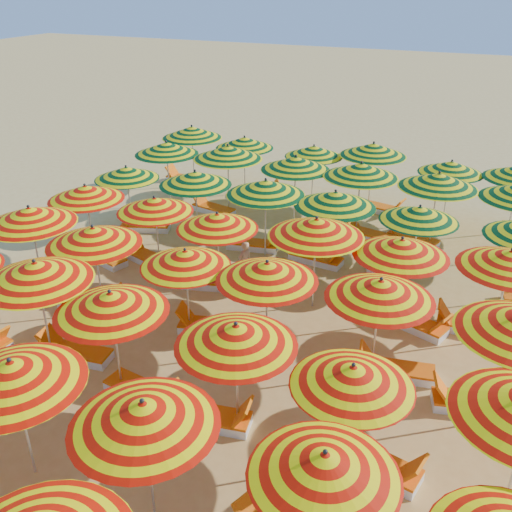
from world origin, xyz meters
name	(u,v)px	position (x,y,z in m)	size (l,w,h in m)	color
ground	(249,317)	(0.00, 0.00, 0.00)	(120.00, 120.00, 0.00)	tan
umbrella_8	(12,373)	(-1.46, -6.43, 2.29)	(3.18, 3.18, 2.60)	silver
umbrella_9	(143,414)	(1.08, -6.34, 2.23)	(3.11, 3.11, 2.53)	silver
umbrella_10	(324,465)	(3.91, -6.07, 2.10)	(2.57, 2.57, 2.38)	silver
umbrella_13	(36,272)	(-3.58, -3.55, 2.35)	(2.78, 2.78, 2.67)	silver
umbrella_14	(111,302)	(-1.39, -3.81, 2.23)	(3.10, 3.10, 2.54)	silver
umbrella_15	(236,335)	(1.47, -3.82, 2.21)	(3.14, 3.14, 2.51)	silver
umbrella_16	(352,376)	(3.75, -3.95, 2.06)	(2.46, 2.46, 2.35)	silver
umbrella_18	(30,216)	(-6.09, -1.06, 2.34)	(2.51, 2.51, 2.66)	silver
umbrella_19	(93,236)	(-3.71, -1.37, 2.29)	(2.98, 2.98, 2.60)	silver
umbrella_20	(185,259)	(-1.13, -1.21, 2.09)	(2.54, 2.54, 2.38)	silver
umbrella_21	(267,272)	(1.04, -1.25, 2.22)	(2.41, 2.41, 2.52)	silver
umbrella_22	(380,290)	(3.59, -1.07, 2.23)	(3.16, 3.16, 2.53)	silver
umbrella_24	(86,193)	(-6.13, 1.34, 2.19)	(2.39, 2.39, 2.49)	silver
umbrella_25	(155,205)	(-3.68, 1.43, 2.13)	(2.43, 2.43, 2.42)	silver
umbrella_26	(217,221)	(-1.41, 1.04, 2.14)	(2.86, 2.86, 2.43)	silver
umbrella_27	(316,228)	(1.40, 1.22, 2.38)	(2.55, 2.55, 2.70)	silver
umbrella_28	(401,248)	(3.61, 1.20, 2.23)	(2.49, 2.49, 2.53)	silver
umbrella_29	(510,260)	(6.09, 1.47, 2.27)	(3.11, 3.11, 2.58)	silver
umbrella_30	(126,173)	(-6.29, 3.71, 2.09)	(2.27, 2.27, 2.37)	silver
umbrella_31	(195,178)	(-3.60, 3.76, 2.24)	(3.05, 3.05, 2.55)	silver
umbrella_32	(266,188)	(-1.05, 3.66, 2.32)	(3.21, 3.21, 2.63)	silver
umbrella_33	(335,199)	(1.20, 3.63, 2.28)	(2.72, 2.72, 2.60)	silver
umbrella_34	(419,214)	(3.63, 3.88, 2.12)	(2.90, 2.90, 2.41)	silver
umbrella_36	(166,148)	(-6.25, 6.31, 2.29)	(2.71, 2.71, 2.60)	silver
umbrella_37	(228,152)	(-3.71, 6.43, 2.39)	(2.86, 2.86, 2.71)	silver
umbrella_38	(296,163)	(-1.06, 6.44, 2.30)	(3.17, 3.17, 2.61)	silver
umbrella_39	(361,170)	(1.28, 6.39, 2.37)	(2.58, 2.58, 2.69)	silver
umbrella_40	(438,181)	(3.80, 6.36, 2.36)	(3.34, 3.34, 2.68)	silver
umbrella_42	(192,132)	(-6.46, 8.66, 2.34)	(3.27, 3.27, 2.65)	silver
umbrella_43	(245,143)	(-4.02, 8.60, 2.18)	(2.73, 2.73, 2.47)	silver
umbrella_44	(314,151)	(-1.16, 8.77, 2.10)	(2.95, 2.95, 2.39)	silver
umbrella_45	(373,150)	(1.07, 9.09, 2.34)	(3.20, 3.20, 2.66)	silver
umbrella_46	(451,167)	(3.96, 8.70, 2.13)	(2.58, 2.58, 2.42)	silver
lounger_8	(75,353)	(-3.08, -3.33, 0.15)	(1.79, 0.79, 0.69)	white
lounger_9	(143,392)	(-0.79, -3.88, 0.15)	(1.80, 0.83, 0.69)	white
lounger_10	(212,418)	(0.96, -4.00, 0.15)	(1.80, 0.85, 0.69)	white
lounger_11	(377,464)	(4.35, -3.87, 0.15)	(1.82, 0.94, 0.69)	white
lounger_12	(24,285)	(-6.59, -1.29, 0.15)	(1.82, 1.20, 0.69)	white
lounger_13	(92,301)	(-4.21, -1.23, 0.15)	(1.82, 0.97, 0.69)	white
lounger_14	(210,326)	(-0.62, -1.02, 0.15)	(1.82, 0.99, 0.69)	white
lounger_15	(244,345)	(0.53, -1.44, 0.15)	(1.81, 0.93, 0.69)	white
lounger_16	(394,370)	(4.09, -0.94, 0.15)	(1.81, 0.87, 0.69)	white
lounger_17	(471,403)	(5.80, -1.40, 0.15)	(1.82, 0.99, 0.69)	white
lounger_18	(104,257)	(-5.62, 1.17, 0.15)	(1.83, 1.09, 0.69)	white
lounger_19	(147,258)	(-4.28, 1.65, 0.15)	(1.83, 1.07, 0.69)	white
lounger_20	(200,281)	(-2.00, 0.95, 0.15)	(1.82, 1.03, 0.69)	white
lounger_21	(415,324)	(4.21, 1.20, 0.15)	(1.83, 1.14, 0.69)	white
lounger_22	(469,326)	(5.49, 1.64, 0.15)	(1.76, 0.68, 0.69)	white
lounger_23	(144,226)	(-5.78, 3.75, 0.15)	(1.83, 1.13, 0.69)	white
lounger_24	(254,245)	(-1.55, 3.91, 0.15)	(1.81, 0.90, 0.69)	white
lounger_25	(317,258)	(0.70, 3.77, 0.15)	(1.79, 0.77, 0.69)	white
lounger_26	(393,267)	(3.03, 4.11, 0.15)	(1.83, 1.11, 0.69)	white
lounger_28	(213,209)	(-4.31, 6.24, 0.15)	(1.81, 0.92, 0.69)	white
lounger_29	(369,235)	(1.78, 6.22, 0.15)	(1.81, 0.91, 0.69)	white
lounger_30	(412,239)	(3.20, 6.49, 0.15)	(1.83, 1.06, 0.69)	white
lounger_32	(185,179)	(-7.06, 8.86, 0.15)	(1.76, 0.66, 0.69)	white
lounger_33	(259,192)	(-3.43, 8.66, 0.15)	(1.82, 1.25, 0.69)	white
lounger_34	(382,209)	(1.67, 8.84, 0.15)	(1.82, 0.93, 0.69)	white
beachgoer_a	(245,263)	(-0.88, 1.68, 0.67)	(0.49, 0.32, 1.33)	tan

